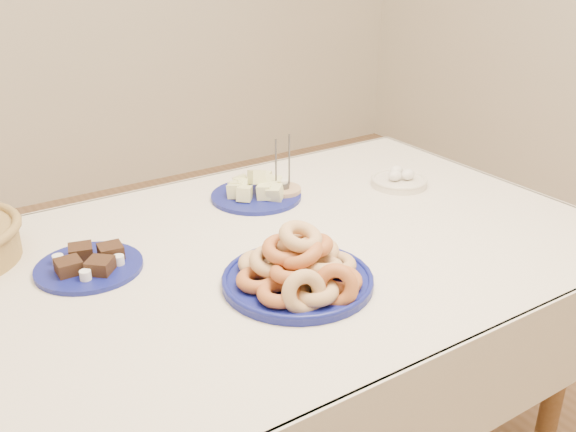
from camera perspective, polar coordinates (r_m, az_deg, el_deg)
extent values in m
cylinder|color=brown|center=(2.46, 7.89, -3.17)|extent=(0.06, 0.06, 0.72)
cylinder|color=brown|center=(2.03, 23.07, -11.66)|extent=(0.06, 0.06, 0.72)
cube|color=beige|center=(1.63, -0.97, -2.94)|extent=(1.70, 1.10, 0.02)
cube|color=beige|center=(2.12, -8.94, -0.38)|extent=(1.70, 0.01, 0.28)
cube|color=beige|center=(1.34, 12.33, -16.85)|extent=(1.70, 0.01, 0.28)
cube|color=beige|center=(2.21, 17.98, -0.29)|extent=(0.01, 1.10, 0.28)
cylinder|color=navy|center=(1.44, 0.86, -5.80)|extent=(0.43, 0.43, 0.02)
torus|color=navy|center=(1.44, 0.86, -5.50)|extent=(0.44, 0.44, 0.01)
torus|color=#AC7A47|center=(1.47, 4.19, -4.28)|extent=(0.12, 0.13, 0.03)
torus|color=brown|center=(1.51, 2.21, -3.34)|extent=(0.10, 0.10, 0.03)
torus|color=brown|center=(1.51, -0.52, -3.39)|extent=(0.13, 0.13, 0.03)
torus|color=#AC7A47|center=(1.47, -2.54, -4.28)|extent=(0.10, 0.11, 0.04)
torus|color=brown|center=(1.40, -2.66, -5.67)|extent=(0.13, 0.13, 0.03)
torus|color=brown|center=(1.35, -0.73, -6.88)|extent=(0.14, 0.14, 0.03)
torus|color=#AC7A47|center=(1.36, 2.50, -6.82)|extent=(0.14, 0.14, 0.04)
torus|color=brown|center=(1.40, 4.64, -5.71)|extent=(0.12, 0.12, 0.04)
torus|color=#AC7A47|center=(1.46, 2.63, -3.15)|extent=(0.14, 0.14, 0.05)
torus|color=brown|center=(1.46, -0.08, -2.98)|extent=(0.10, 0.11, 0.05)
torus|color=#AC7A47|center=(1.41, -1.49, -4.05)|extent=(0.11, 0.11, 0.05)
torus|color=brown|center=(1.37, 0.40, -5.09)|extent=(0.14, 0.14, 0.05)
torus|color=#AC7A47|center=(1.40, 2.94, -4.46)|extent=(0.14, 0.14, 0.05)
torus|color=brown|center=(1.41, 2.08, -2.72)|extent=(0.14, 0.14, 0.05)
torus|color=#AC7A47|center=(1.43, 0.56, -2.32)|extent=(0.11, 0.11, 0.04)
torus|color=brown|center=(1.40, -0.34, -3.00)|extent=(0.10, 0.11, 0.05)
torus|color=brown|center=(1.38, 1.20, -3.42)|extent=(0.14, 0.14, 0.07)
torus|color=#AC7A47|center=(1.39, 1.14, -1.85)|extent=(0.13, 0.13, 0.06)
torus|color=#AC7A47|center=(1.33, 1.44, -6.82)|extent=(0.11, 0.08, 0.10)
torus|color=brown|center=(1.35, 4.25, -6.26)|extent=(0.12, 0.12, 0.10)
cylinder|color=navy|center=(1.90, -2.84, 1.78)|extent=(0.35, 0.35, 0.01)
cube|color=#D1D687|center=(1.89, -4.47, 2.49)|extent=(0.06, 0.06, 0.05)
cube|color=#D1D687|center=(1.89, -2.83, 3.48)|extent=(0.05, 0.05, 0.06)
cube|color=#D1D687|center=(1.85, -3.90, 2.00)|extent=(0.06, 0.06, 0.05)
cube|color=#D1D687|center=(1.87, -1.49, 2.30)|extent=(0.06, 0.06, 0.05)
cube|color=#D1D687|center=(1.91, -1.20, 2.83)|extent=(0.06, 0.06, 0.05)
cube|color=#D1D687|center=(1.89, -4.12, 2.42)|extent=(0.06, 0.06, 0.05)
cube|color=#D1D687|center=(1.95, -2.14, 3.27)|extent=(0.06, 0.06, 0.05)
cube|color=#D1D687|center=(1.91, -4.07, 2.73)|extent=(0.05, 0.05, 0.05)
cube|color=#D1D687|center=(1.92, -1.79, 2.85)|extent=(0.05, 0.05, 0.05)
cube|color=#D1D687|center=(1.93, -4.20, 3.00)|extent=(0.06, 0.06, 0.06)
cube|color=#D1D687|center=(1.85, -1.16, 2.07)|extent=(0.06, 0.06, 0.05)
cube|color=#D1D687|center=(1.86, -2.07, 2.17)|extent=(0.06, 0.06, 0.05)
cube|color=#D1D687|center=(1.87, -4.65, 2.27)|extent=(0.06, 0.06, 0.05)
cylinder|color=navy|center=(1.58, -17.26, -4.35)|extent=(0.33, 0.33, 0.01)
cube|color=black|center=(1.55, -18.92, -4.26)|extent=(0.06, 0.06, 0.03)
cube|color=black|center=(1.53, -16.37, -4.25)|extent=(0.08, 0.08, 0.03)
cube|color=black|center=(1.61, -17.95, -3.04)|extent=(0.07, 0.07, 0.03)
cube|color=black|center=(1.59, -15.49, -3.02)|extent=(0.06, 0.06, 0.03)
cylinder|color=white|center=(1.60, -19.76, -3.65)|extent=(0.03, 0.03, 0.02)
cylinder|color=white|center=(1.51, -17.56, -5.03)|extent=(0.03, 0.03, 0.02)
cylinder|color=white|center=(1.55, -14.81, -3.79)|extent=(0.03, 0.03, 0.02)
cylinder|color=tan|center=(1.92, -0.47, 2.18)|extent=(0.14, 0.14, 0.03)
cylinder|color=#45454A|center=(1.91, -0.47, 2.76)|extent=(0.05, 0.05, 0.02)
cylinder|color=silver|center=(1.91, -0.47, 3.12)|extent=(0.04, 0.04, 0.01)
cylinder|color=#45454A|center=(1.86, -1.08, 4.50)|extent=(0.01, 0.01, 0.16)
cylinder|color=#45454A|center=(1.91, 0.11, 5.01)|extent=(0.01, 0.01, 0.16)
cylinder|color=beige|center=(2.02, 9.83, 2.97)|extent=(0.19, 0.19, 0.02)
torus|color=beige|center=(2.02, 9.85, 3.26)|extent=(0.20, 0.20, 0.01)
ellipsoid|color=silver|center=(1.99, 9.50, 3.57)|extent=(0.05, 0.04, 0.03)
ellipsoid|color=silver|center=(2.01, 10.61, 3.66)|extent=(0.05, 0.04, 0.03)
ellipsoid|color=silver|center=(2.03, 9.62, 3.97)|extent=(0.05, 0.04, 0.03)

